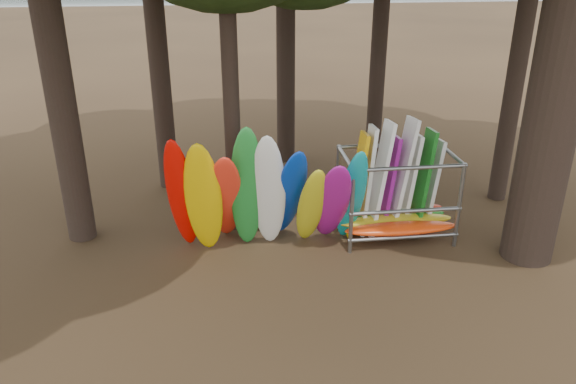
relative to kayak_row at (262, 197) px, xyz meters
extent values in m
plane|color=#47331E|center=(1.07, -1.43, -1.33)|extent=(120.00, 120.00, 0.00)
plane|color=gray|center=(1.07, 58.57, -1.33)|extent=(160.00, 160.00, 0.00)
cylinder|color=black|center=(-0.55, 1.30, 3.37)|extent=(0.37, 0.37, 9.41)
ellipsoid|color=#E50A03|center=(-1.70, 0.01, 0.13)|extent=(0.75, 1.53, 3.03)
ellipsoid|color=#E6B805|center=(-1.24, -0.15, 0.08)|extent=(0.88, 1.38, 2.94)
ellipsoid|color=#FF301B|center=(-0.78, 0.17, -0.07)|extent=(0.75, 1.95, 2.71)
ellipsoid|color=#1F812E|center=(-0.32, 0.01, 0.20)|extent=(0.72, 1.25, 3.16)
ellipsoid|color=silver|center=(0.13, -0.04, 0.12)|extent=(0.88, 1.32, 2.98)
ellipsoid|color=#0937B9|center=(0.59, 0.16, -0.04)|extent=(0.92, 1.94, 2.73)
ellipsoid|color=gold|center=(1.05, -0.09, -0.24)|extent=(0.69, 1.53, 2.34)
ellipsoid|color=#9B1481|center=(1.51, -0.08, -0.18)|extent=(0.82, 1.75, 2.46)
ellipsoid|color=#0F8E92|center=(1.97, 0.03, -0.10)|extent=(0.66, 1.29, 2.56)
ellipsoid|color=#F23D0D|center=(3.12, -0.06, -0.91)|extent=(2.61, 0.55, 0.24)
ellipsoid|color=gold|center=(3.12, 0.33, -0.91)|extent=(2.70, 0.55, 0.24)
ellipsoid|color=#1B7C1D|center=(3.12, 0.61, -0.91)|extent=(2.56, 0.55, 0.24)
ellipsoid|color=red|center=(3.12, 0.94, -0.91)|extent=(2.71, 0.55, 0.24)
cube|color=#F6B20C|center=(2.22, 0.63, -0.11)|extent=(0.45, 0.76, 2.48)
cube|color=white|center=(2.48, 0.71, -0.05)|extent=(0.34, 0.78, 2.60)
cube|color=white|center=(2.74, 0.58, 0.03)|extent=(0.55, 0.81, 2.74)
cube|color=#871681|center=(3.00, 0.71, -0.17)|extent=(0.41, 0.77, 2.35)
cube|color=silver|center=(3.25, 0.63, 0.05)|extent=(0.63, 0.84, 2.78)
cube|color=silver|center=(3.51, 0.76, -0.17)|extent=(0.41, 0.76, 2.36)
cube|color=#17681C|center=(3.77, 0.56, -0.09)|extent=(0.39, 0.77, 2.52)
cube|color=silver|center=(4.03, 0.72, -0.23)|extent=(0.42, 0.77, 2.23)
camera|label=1|loc=(-0.82, -10.94, 4.93)|focal=35.00mm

